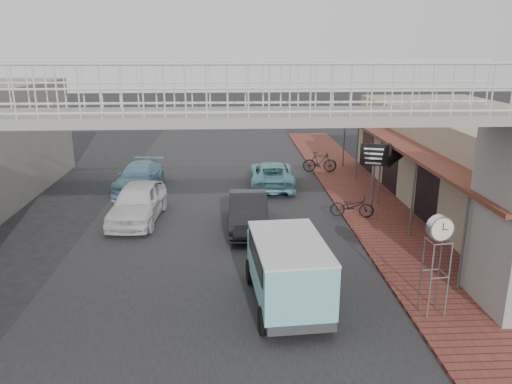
{
  "coord_description": "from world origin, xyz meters",
  "views": [
    {
      "loc": [
        0.49,
        -15.53,
        6.7
      ],
      "look_at": [
        1.35,
        1.1,
        1.8
      ],
      "focal_mm": 35.0,
      "sensor_mm": 36.0,
      "label": 1
    }
  ],
  "objects": [
    {
      "name": "ground",
      "position": [
        0.0,
        0.0,
        0.0
      ],
      "size": [
        120.0,
        120.0,
        0.0
      ],
      "primitive_type": "plane",
      "color": "black",
      "rests_on": "ground"
    },
    {
      "name": "footbridge",
      "position": [
        0.0,
        -4.0,
        3.18
      ],
      "size": [
        16.4,
        2.4,
        6.34
      ],
      "color": "gray",
      "rests_on": "ground"
    },
    {
      "name": "arrow_sign",
      "position": [
        6.93,
        3.46,
        2.48
      ],
      "size": [
        1.78,
        1.19,
        2.95
      ],
      "rotation": [
        0.0,
        0.0,
        -0.32
      ],
      "color": "#59595B",
      "rests_on": "sidewalk"
    },
    {
      "name": "white_hatchback",
      "position": [
        -3.22,
        3.47,
        0.75
      ],
      "size": [
        2.05,
        4.51,
        1.5
      ],
      "primitive_type": "imported",
      "rotation": [
        0.0,
        0.0,
        -0.06
      ],
      "color": "silver",
      "rests_on": "ground"
    },
    {
      "name": "angkot_van",
      "position": [
        1.93,
        -3.62,
        1.23
      ],
      "size": [
        2.09,
        4.09,
        1.94
      ],
      "rotation": [
        0.0,
        0.0,
        0.07
      ],
      "color": "black",
      "rests_on": "ground"
    },
    {
      "name": "angkot_far",
      "position": [
        -3.96,
        8.05,
        0.61
      ],
      "size": [
        2.19,
        4.39,
        1.23
      ],
      "primitive_type": "imported",
      "rotation": [
        0.0,
        0.0,
        -0.11
      ],
      "color": "#679BB2",
      "rests_on": "ground"
    },
    {
      "name": "motorcycle_near",
      "position": [
        5.3,
        3.16,
        0.55
      ],
      "size": [
        1.8,
        0.92,
        0.9
      ],
      "primitive_type": "imported",
      "rotation": [
        0.0,
        0.0,
        1.37
      ],
      "color": "black",
      "rests_on": "sidewalk"
    },
    {
      "name": "angkot_curb",
      "position": [
        2.5,
        8.1,
        0.63
      ],
      "size": [
        2.28,
        4.61,
        1.26
      ],
      "primitive_type": "imported",
      "rotation": [
        0.0,
        0.0,
        3.1
      ],
      "color": "#75BACB",
      "rests_on": "ground"
    },
    {
      "name": "road_strip",
      "position": [
        0.0,
        0.0,
        0.01
      ],
      "size": [
        10.0,
        60.0,
        0.01
      ],
      "primitive_type": "cube",
      "color": "black",
      "rests_on": "ground"
    },
    {
      "name": "street_clock",
      "position": [
        5.57,
        -4.36,
        2.3
      ],
      "size": [
        0.67,
        0.57,
        2.65
      ],
      "rotation": [
        0.0,
        0.0,
        0.12
      ],
      "color": "#59595B",
      "rests_on": "sidewalk"
    },
    {
      "name": "motorcycle_far",
      "position": [
        5.3,
        10.58,
        0.65
      ],
      "size": [
        1.86,
        0.65,
        1.1
      ],
      "primitive_type": "imported",
      "rotation": [
        0.0,
        0.0,
        1.5
      ],
      "color": "black",
      "rests_on": "sidewalk"
    },
    {
      "name": "sidewalk",
      "position": [
        6.5,
        3.0,
        0.05
      ],
      "size": [
        3.0,
        40.0,
        0.1
      ],
      "primitive_type": "cube",
      "color": "brown",
      "rests_on": "ground"
    },
    {
      "name": "dark_sedan",
      "position": [
        1.12,
        2.24,
        0.68
      ],
      "size": [
        1.49,
        4.12,
        1.35
      ],
      "primitive_type": "imported",
      "rotation": [
        0.0,
        0.0,
        -0.01
      ],
      "color": "black",
      "rests_on": "ground"
    },
    {
      "name": "shophouse_row",
      "position": [
        10.97,
        4.0,
        2.01
      ],
      "size": [
        7.2,
        18.0,
        4.0
      ],
      "color": "gray",
      "rests_on": "ground"
    }
  ]
}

